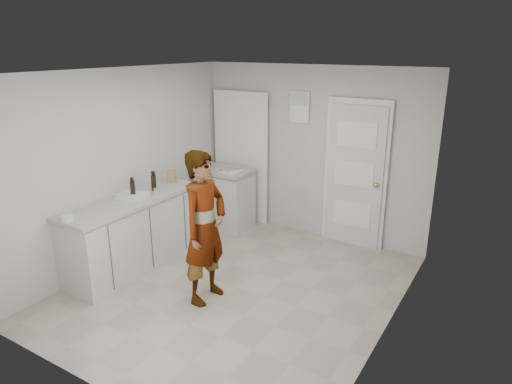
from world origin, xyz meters
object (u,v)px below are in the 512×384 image
Objects in this scene: oil_cruet_b at (133,188)px; egg_bowl at (67,218)px; spice_jar at (156,192)px; cake_mix_box at (171,176)px; person at (205,228)px; oil_cruet_a at (154,181)px; baking_dish at (133,196)px.

egg_bowl is (-0.07, -0.92, -0.11)m from oil_cruet_b.
oil_cruet_b reaches higher than spice_jar.
oil_cruet_b is at bearing -111.43° from cake_mix_box.
person is 6.41× the size of oil_cruet_a.
oil_cruet_b is (0.01, -0.38, 0.01)m from oil_cruet_a.
egg_bowl is at bearing -115.12° from cake_mix_box.
spice_jar is 0.30× the size of oil_cruet_a.
baking_dish is (-0.16, -0.25, -0.01)m from spice_jar.
spice_jar is at bearing -39.38° from oil_cruet_a.
oil_cruet_a is 0.38m from baking_dish.
person is at bearing -21.52° from spice_jar.
cake_mix_box is 0.69× the size of oil_cruet_b.
oil_cruet_a is 0.38m from oil_cruet_b.
cake_mix_box is 2.41× the size of spice_jar.
person is at bearing 29.31° from egg_bowl.
person is 8.90× the size of cake_mix_box.
oil_cruet_a is at bearing 88.48° from baking_dish.
cake_mix_box is (-1.29, 0.93, 0.16)m from person.
oil_cruet_a is at bearing -110.96° from cake_mix_box.
cake_mix_box is 1.41× the size of egg_bowl.
oil_cruet_a is 0.96× the size of oil_cruet_b.
person reaches higher than spice_jar.
baking_dish is at bearing 81.84° from person.
cake_mix_box is 0.37m from oil_cruet_a.
person reaches higher than baking_dish.
baking_dish is (-1.28, 0.19, 0.09)m from person.
oil_cruet_b is (-0.13, -0.26, 0.09)m from spice_jar.
baking_dish is (-0.02, 0.01, -0.11)m from oil_cruet_b.
oil_cruet_b reaches higher than oil_cruet_a.
spice_jar is 0.58× the size of egg_bowl.
cake_mix_box is 0.72× the size of oil_cruet_a.
egg_bowl is (-1.32, -0.74, 0.09)m from person.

